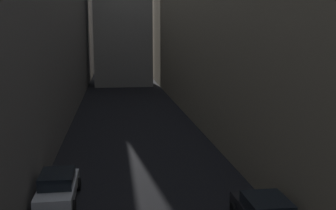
% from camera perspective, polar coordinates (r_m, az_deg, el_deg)
% --- Properties ---
extents(ground_plane, '(264.00, 264.00, 0.00)m').
position_cam_1_polar(ground_plane, '(41.71, -5.27, -1.20)').
color(ground_plane, black).
extents(building_block_left, '(10.64, 108.00, 19.81)m').
position_cam_1_polar(building_block_left, '(43.92, -20.17, 11.79)').
color(building_block_left, slate).
rests_on(building_block_left, ground).
extents(parked_car_left_far, '(1.88, 4.28, 1.50)m').
position_cam_1_polar(parked_car_left_far, '(20.48, -15.13, -10.97)').
color(parked_car_left_far, silver).
rests_on(parked_car_left_far, ground).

